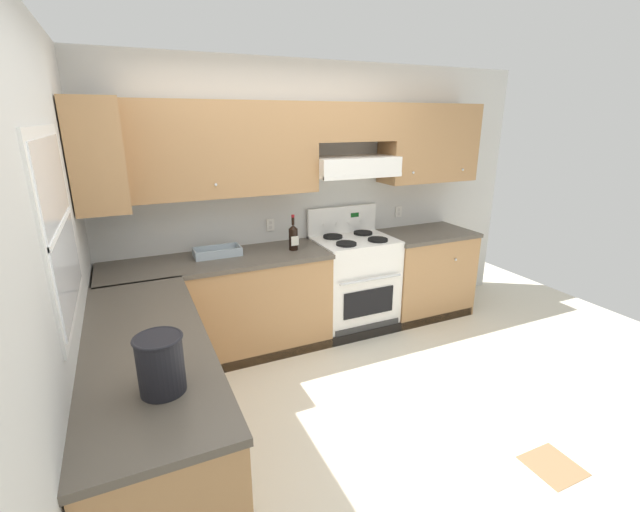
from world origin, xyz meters
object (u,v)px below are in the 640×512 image
Objects in this scene: stove at (354,282)px; bucket at (160,363)px; bowl at (217,253)px; wine_bottle at (293,237)px.

stove reaches higher than bucket.
stove reaches higher than bowl.
bowl is (-1.31, 0.08, 0.46)m from stove.
wine_bottle is at bearing -177.45° from stove.
wine_bottle is 0.68m from bowl.
wine_bottle is at bearing 53.54° from bucket.
stove is at bearing -3.51° from bowl.
wine_bottle is 2.16m from bucket.
bowl is at bearing 176.49° from stove.
stove is 4.58× the size of bucket.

